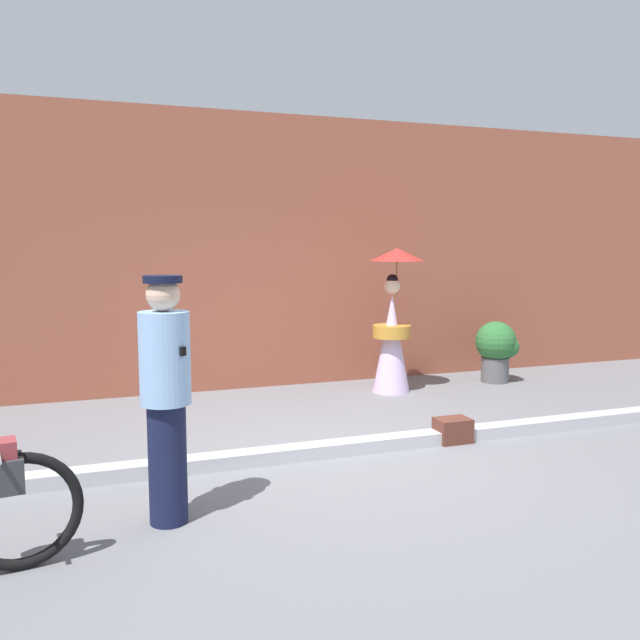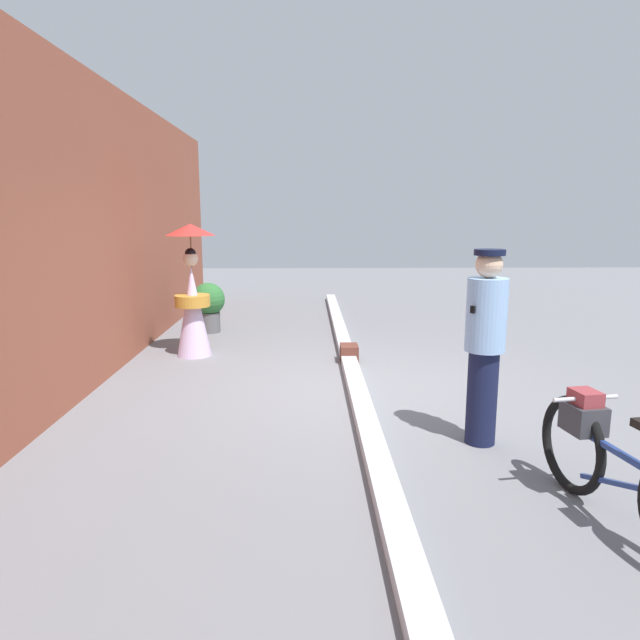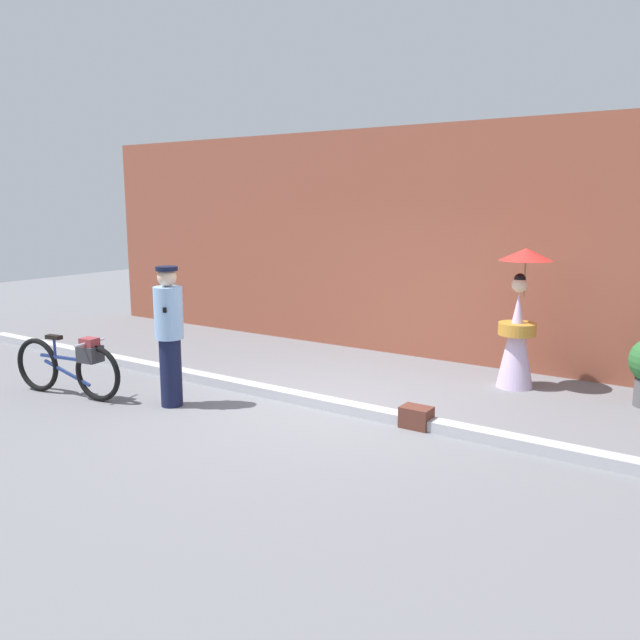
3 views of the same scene
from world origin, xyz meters
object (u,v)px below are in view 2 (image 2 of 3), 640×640
object	(u,v)px
bicycle_near_officer	(614,463)
person_officer	(485,342)
person_with_parasol	(192,294)
potted_plant_by_door	(209,304)
backpack_on_pavement	(350,353)

from	to	relation	value
bicycle_near_officer	person_officer	distance (m)	1.48
person_with_parasol	potted_plant_by_door	world-z (taller)	person_with_parasol
person_with_parasol	potted_plant_by_door	distance (m)	1.68
person_officer	backpack_on_pavement	size ratio (longest dim) A/B	5.12
bicycle_near_officer	potted_plant_by_door	xyz separation A→B (m)	(6.16, 3.63, 0.07)
potted_plant_by_door	bicycle_near_officer	bearing A→B (deg)	-149.49
bicycle_near_officer	backpack_on_pavement	xyz separation A→B (m)	(4.12, 1.39, -0.29)
potted_plant_by_door	backpack_on_pavement	bearing A→B (deg)	-132.31
person_with_parasol	potted_plant_by_door	bearing A→B (deg)	1.96
bicycle_near_officer	potted_plant_by_door	distance (m)	7.15
bicycle_near_officer	backpack_on_pavement	size ratio (longest dim) A/B	5.20
person_officer	potted_plant_by_door	bearing A→B (deg)	33.31
potted_plant_by_door	backpack_on_pavement	distance (m)	3.05
potted_plant_by_door	backpack_on_pavement	world-z (taller)	potted_plant_by_door
bicycle_near_officer	person_officer	xyz separation A→B (m)	(1.32, 0.45, 0.49)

